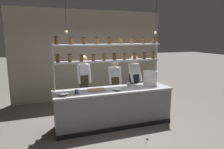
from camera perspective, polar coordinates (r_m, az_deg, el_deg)
The scene contains 14 objects.
ground_plane at distance 5.22m, azimuth 0.46°, elevation -14.02°, with size 40.00×40.00×0.00m, color #5B5651.
back_wall at distance 7.13m, azimuth -6.23°, elevation 5.51°, with size 5.32×0.12×3.10m, color #9E9384.
prep_counter at distance 5.05m, azimuth 0.48°, elevation -9.28°, with size 2.92×0.76×0.92m.
spice_shelf_unit at distance 5.07m, azimuth -0.90°, elevation 5.75°, with size 2.80×0.28×2.20m.
chef_left at distance 5.49m, azimuth -8.01°, elevation -2.03°, with size 0.37×0.30×1.70m.
chef_center at distance 5.68m, azimuth 0.76°, elevation -2.45°, with size 0.39×0.31×1.57m.
chef_right at distance 5.71m, azimuth 6.30°, elevation -1.68°, with size 0.40×0.32×1.68m.
container_stack at distance 5.38m, azimuth 10.81°, elevation -1.02°, with size 0.38×0.38×0.38m.
cutting_board at distance 4.82m, azimuth -4.39°, elevation -4.37°, with size 0.40×0.26×0.02m.
prep_bowl_near_left at distance 4.49m, azimuth -13.71°, elevation -5.53°, with size 0.24×0.24×0.07m.
prep_bowl_center_front at distance 4.76m, azimuth 1.47°, elevation -4.35°, with size 0.20×0.20×0.05m.
serving_cup_front at distance 4.58m, azimuth -10.07°, elevation -4.87°, with size 0.09×0.09×0.09m.
serving_cup_by_board at distance 5.21m, azimuth 4.75°, elevation -2.76°, with size 0.09×0.09×0.11m.
pendant_light_row at distance 4.75m, azimuth 0.67°, elevation 12.50°, with size 2.27×0.07×0.80m.
Camera 1 is at (-1.61, -4.46, 2.18)m, focal length 32.00 mm.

